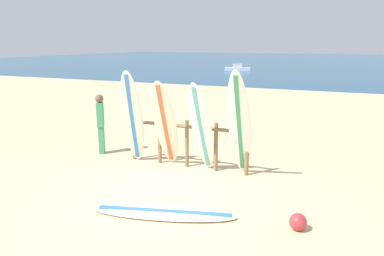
{
  "coord_description": "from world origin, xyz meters",
  "views": [
    {
      "loc": [
        3.29,
        -5.58,
        2.87
      ],
      "look_at": [
        -0.19,
        2.33,
        0.87
      ],
      "focal_mm": 34.72,
      "sensor_mm": 36.0,
      "label": 1
    }
  ],
  "objects_px": {
    "surfboard_leaning_left": "(165,124)",
    "surfboard_leaning_center": "(239,125)",
    "surfboard_lying_on_sand": "(164,213)",
    "surfboard_rack": "(187,139)",
    "surfboard_leaning_center_left": "(201,128)",
    "small_boat_offshore": "(237,68)",
    "beach_ball": "(298,222)",
    "beachgoer_standing": "(101,121)",
    "surfboard_leaning_far_left": "(132,117)"
  },
  "relations": [
    {
      "from": "surfboard_leaning_far_left",
      "to": "surfboard_leaning_center",
      "type": "xyz_separation_m",
      "value": [
        2.63,
        -0.03,
        0.06
      ]
    },
    {
      "from": "surfboard_rack",
      "to": "surfboard_leaning_left",
      "type": "bearing_deg",
      "value": -145.89
    },
    {
      "from": "surfboard_lying_on_sand",
      "to": "small_boat_offshore",
      "type": "bearing_deg",
      "value": 104.8
    },
    {
      "from": "surfboard_leaning_center_left",
      "to": "beach_ball",
      "type": "height_order",
      "value": "surfboard_leaning_center_left"
    },
    {
      "from": "beach_ball",
      "to": "surfboard_rack",
      "type": "bearing_deg",
      "value": 143.87
    },
    {
      "from": "beachgoer_standing",
      "to": "small_boat_offshore",
      "type": "relative_size",
      "value": 0.58
    },
    {
      "from": "surfboard_leaning_center",
      "to": "beachgoer_standing",
      "type": "relative_size",
      "value": 1.52
    },
    {
      "from": "surfboard_leaning_center_left",
      "to": "surfboard_leaning_center",
      "type": "distance_m",
      "value": 0.89
    },
    {
      "from": "surfboard_leaning_left",
      "to": "beachgoer_standing",
      "type": "xyz_separation_m",
      "value": [
        -2.1,
        0.36,
        -0.18
      ]
    },
    {
      "from": "beach_ball",
      "to": "surfboard_leaning_left",
      "type": "bearing_deg",
      "value": 151.11
    },
    {
      "from": "surfboard_lying_on_sand",
      "to": "beach_ball",
      "type": "distance_m",
      "value": 2.2
    },
    {
      "from": "surfboard_rack",
      "to": "beach_ball",
      "type": "xyz_separation_m",
      "value": [
        2.85,
        -2.08,
        -0.55
      ]
    },
    {
      "from": "beachgoer_standing",
      "to": "surfboard_lying_on_sand",
      "type": "bearing_deg",
      "value": -38.46
    },
    {
      "from": "surfboard_rack",
      "to": "small_boat_offshore",
      "type": "bearing_deg",
      "value": 104.73
    },
    {
      "from": "surfboard_leaning_center_left",
      "to": "beachgoer_standing",
      "type": "height_order",
      "value": "surfboard_leaning_center_left"
    },
    {
      "from": "surfboard_leaning_center",
      "to": "beach_ball",
      "type": "relative_size",
      "value": 8.73
    },
    {
      "from": "surfboard_leaning_far_left",
      "to": "beach_ball",
      "type": "height_order",
      "value": "surfboard_leaning_far_left"
    },
    {
      "from": "small_boat_offshore",
      "to": "surfboard_leaning_center_left",
      "type": "bearing_deg",
      "value": -74.55
    },
    {
      "from": "surfboard_leaning_left",
      "to": "small_boat_offshore",
      "type": "height_order",
      "value": "surfboard_leaning_left"
    },
    {
      "from": "surfboard_leaning_left",
      "to": "surfboard_leaning_center_left",
      "type": "distance_m",
      "value": 0.89
    },
    {
      "from": "surfboard_leaning_center_left",
      "to": "beach_ball",
      "type": "bearing_deg",
      "value": -37.26
    },
    {
      "from": "surfboard_leaning_center_left",
      "to": "surfboard_lying_on_sand",
      "type": "relative_size",
      "value": 0.82
    },
    {
      "from": "beach_ball",
      "to": "small_boat_offshore",
      "type": "bearing_deg",
      "value": 108.51
    },
    {
      "from": "surfboard_leaning_left",
      "to": "beach_ball",
      "type": "height_order",
      "value": "surfboard_leaning_left"
    },
    {
      "from": "surfboard_lying_on_sand",
      "to": "surfboard_rack",
      "type": "bearing_deg",
      "value": 105.57
    },
    {
      "from": "surfboard_leaning_left",
      "to": "surfboard_leaning_far_left",
      "type": "bearing_deg",
      "value": -178.38
    },
    {
      "from": "surfboard_leaning_center",
      "to": "beach_ball",
      "type": "distance_m",
      "value": 2.54
    },
    {
      "from": "surfboard_leaning_left",
      "to": "small_boat_offshore",
      "type": "xyz_separation_m",
      "value": [
        -7.47,
        30.26,
        -0.79
      ]
    },
    {
      "from": "surfboard_leaning_center",
      "to": "surfboard_lying_on_sand",
      "type": "bearing_deg",
      "value": -107.6
    },
    {
      "from": "surfboard_rack",
      "to": "surfboard_leaning_left",
      "type": "xyz_separation_m",
      "value": [
        -0.41,
        -0.28,
        0.37
      ]
    },
    {
      "from": "surfboard_lying_on_sand",
      "to": "small_boat_offshore",
      "type": "xyz_separation_m",
      "value": [
        -8.57,
        32.43,
        0.22
      ]
    },
    {
      "from": "surfboard_leaning_center",
      "to": "surfboard_leaning_left",
      "type": "bearing_deg",
      "value": 178.3
    },
    {
      "from": "beachgoer_standing",
      "to": "surfboard_leaning_center_left",
      "type": "bearing_deg",
      "value": -6.89
    },
    {
      "from": "surfboard_leaning_far_left",
      "to": "beach_ball",
      "type": "distance_m",
      "value": 4.61
    },
    {
      "from": "surfboard_rack",
      "to": "surfboard_leaning_center_left",
      "type": "xyz_separation_m",
      "value": [
        0.48,
        -0.28,
        0.36
      ]
    },
    {
      "from": "surfboard_rack",
      "to": "surfboard_leaning_center",
      "type": "xyz_separation_m",
      "value": [
        1.36,
        -0.33,
        0.51
      ]
    },
    {
      "from": "surfboard_leaning_center",
      "to": "beach_ball",
      "type": "height_order",
      "value": "surfboard_leaning_center"
    },
    {
      "from": "surfboard_lying_on_sand",
      "to": "surfboard_leaning_left",
      "type": "bearing_deg",
      "value": 116.79
    },
    {
      "from": "surfboard_leaning_center_left",
      "to": "small_boat_offshore",
      "type": "height_order",
      "value": "surfboard_leaning_center_left"
    },
    {
      "from": "surfboard_rack",
      "to": "surfboard_leaning_far_left",
      "type": "relative_size",
      "value": 1.31
    },
    {
      "from": "surfboard_leaning_center",
      "to": "small_boat_offshore",
      "type": "distance_m",
      "value": 31.7
    },
    {
      "from": "surfboard_leaning_center_left",
      "to": "beachgoer_standing",
      "type": "relative_size",
      "value": 1.33
    },
    {
      "from": "surfboard_leaning_far_left",
      "to": "beachgoer_standing",
      "type": "xyz_separation_m",
      "value": [
        -1.23,
        0.39,
        -0.27
      ]
    },
    {
      "from": "small_boat_offshore",
      "to": "beachgoer_standing",
      "type": "bearing_deg",
      "value": -79.81
    },
    {
      "from": "small_boat_offshore",
      "to": "beach_ball",
      "type": "distance_m",
      "value": 33.81
    },
    {
      "from": "beachgoer_standing",
      "to": "surfboard_leaning_far_left",
      "type": "bearing_deg",
      "value": -17.48
    },
    {
      "from": "surfboard_leaning_left",
      "to": "surfboard_leaning_center",
      "type": "distance_m",
      "value": 1.78
    },
    {
      "from": "beachgoer_standing",
      "to": "beach_ball",
      "type": "xyz_separation_m",
      "value": [
        5.36,
        -2.17,
        -0.73
      ]
    },
    {
      "from": "surfboard_leaning_center_left",
      "to": "surfboard_leaning_center",
      "type": "relative_size",
      "value": 0.87
    },
    {
      "from": "surfboard_leaning_left",
      "to": "surfboard_leaning_center",
      "type": "relative_size",
      "value": 0.88
    }
  ]
}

